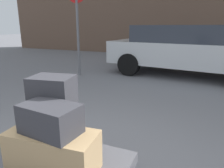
{
  "coord_description": "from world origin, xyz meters",
  "views": [
    {
      "loc": [
        0.99,
        -1.14,
        1.39
      ],
      "look_at": [
        0.0,
        1.2,
        0.69
      ],
      "focal_mm": 33.75,
      "sensor_mm": 36.0,
      "label": 1
    }
  ],
  "objects_px": {
    "parked_car": "(185,49)",
    "no_parking_sign": "(77,21)",
    "suitcase_charcoal_stacked_top": "(54,114)",
    "duffel_bag_tan_front_right": "(53,151)",
    "duffel_bag_charcoal_topmost_pile": "(50,119)"
  },
  "relations": [
    {
      "from": "duffel_bag_charcoal_topmost_pile",
      "to": "parked_car",
      "type": "xyz_separation_m",
      "value": [
        0.49,
        5.31,
        0.01
      ]
    },
    {
      "from": "parked_car",
      "to": "duffel_bag_tan_front_right",
      "type": "bearing_deg",
      "value": -95.31
    },
    {
      "from": "duffel_bag_tan_front_right",
      "to": "duffel_bag_charcoal_topmost_pile",
      "type": "bearing_deg",
      "value": 175.6
    },
    {
      "from": "duffel_bag_tan_front_right",
      "to": "suitcase_charcoal_stacked_top",
      "type": "distance_m",
      "value": 0.34
    },
    {
      "from": "duffel_bag_charcoal_topmost_pile",
      "to": "no_parking_sign",
      "type": "relative_size",
      "value": 0.17
    },
    {
      "from": "suitcase_charcoal_stacked_top",
      "to": "no_parking_sign",
      "type": "bearing_deg",
      "value": 109.12
    },
    {
      "from": "suitcase_charcoal_stacked_top",
      "to": "duffel_bag_charcoal_topmost_pile",
      "type": "height_order",
      "value": "suitcase_charcoal_stacked_top"
    },
    {
      "from": "parked_car",
      "to": "no_parking_sign",
      "type": "relative_size",
      "value": 1.8
    },
    {
      "from": "parked_car",
      "to": "no_parking_sign",
      "type": "xyz_separation_m",
      "value": [
        -2.82,
        -1.17,
        0.78
      ]
    },
    {
      "from": "duffel_bag_tan_front_right",
      "to": "duffel_bag_charcoal_topmost_pile",
      "type": "distance_m",
      "value": 0.26
    },
    {
      "from": "parked_car",
      "to": "no_parking_sign",
      "type": "bearing_deg",
      "value": -157.51
    },
    {
      "from": "suitcase_charcoal_stacked_top",
      "to": "no_parking_sign",
      "type": "distance_m",
      "value": 4.54
    },
    {
      "from": "duffel_bag_charcoal_topmost_pile",
      "to": "suitcase_charcoal_stacked_top",
      "type": "bearing_deg",
      "value": 129.44
    },
    {
      "from": "duffel_bag_tan_front_right",
      "to": "duffel_bag_charcoal_topmost_pile",
      "type": "relative_size",
      "value": 1.6
    },
    {
      "from": "suitcase_charcoal_stacked_top",
      "to": "parked_car",
      "type": "xyz_separation_m",
      "value": [
        0.66,
        5.06,
        0.09
      ]
    }
  ]
}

